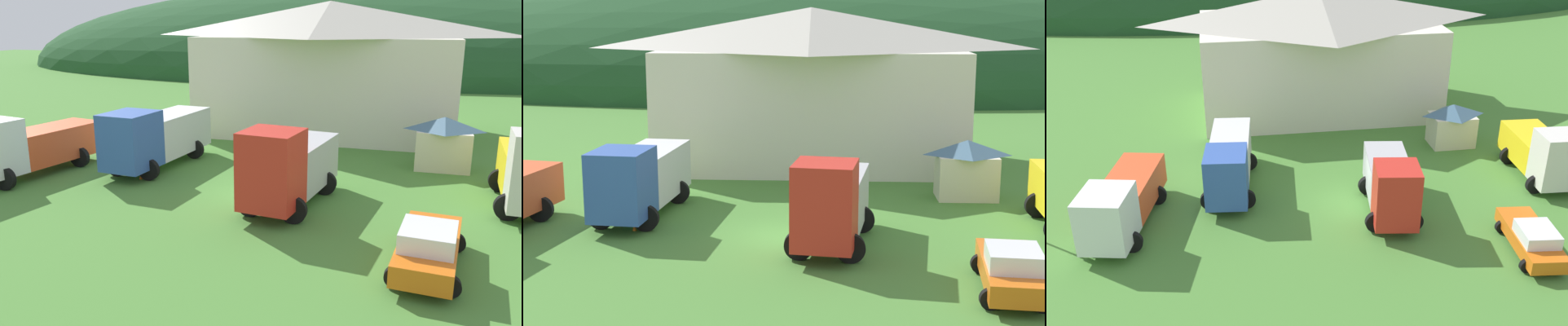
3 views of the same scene
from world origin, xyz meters
TOP-DOWN VIEW (x-y plane):
  - ground_plane at (0.00, 0.00)m, footprint 200.00×200.00m
  - forested_hill_backdrop at (0.00, 69.36)m, footprint 127.37×60.00m
  - depot_building at (0.55, 15.52)m, footprint 18.67×10.80m
  - play_shed_cream at (8.32, 7.09)m, footprint 3.08×2.24m
  - box_truck_blue at (-6.76, 2.92)m, footprint 3.51×8.11m
  - crane_truck_red at (1.69, -1.22)m, footprint 3.57×6.94m
  - service_pickup_orange at (7.52, -5.91)m, footprint 2.59×5.19m
  - traffic_cone_near_pickup at (-6.51, 0.61)m, footprint 0.36×0.36m

SIDE VIEW (x-z plane):
  - ground_plane at x=0.00m, z-range 0.00..0.00m
  - forested_hill_backdrop at x=0.00m, z-range -13.73..13.73m
  - traffic_cone_near_pickup at x=-6.51m, z-range -0.32..0.32m
  - service_pickup_orange at x=7.52m, z-range 0.00..1.66m
  - play_shed_cream at x=8.32m, z-range 0.04..2.93m
  - box_truck_blue at x=-6.76m, z-range 0.09..3.51m
  - crane_truck_red at x=1.69m, z-range -0.02..3.69m
  - depot_building at x=0.55m, z-range 0.14..9.32m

